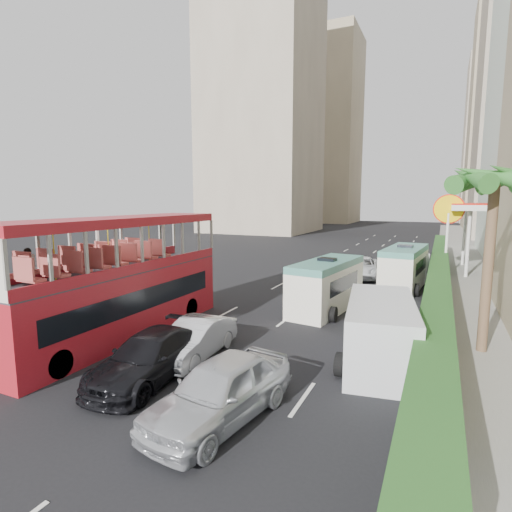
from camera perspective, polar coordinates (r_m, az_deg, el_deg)
The scene contains 19 objects.
ground_plane at distance 15.09m, azimuth -1.28°, elevation -14.45°, with size 200.00×200.00×0.00m, color black.
double_decker_bus at distance 17.75m, azimuth -18.99°, elevation -2.93°, with size 2.50×11.00×5.06m, color #A81822.
car_silver_lane_a at distance 15.40m, azimuth -8.64°, elevation -14.07°, with size 1.48×4.23×1.40m, color silver.
car_silver_lane_b at distance 11.47m, azimuth -5.02°, elevation -22.22°, with size 1.95×4.84×1.65m, color silver.
car_black at distance 14.05m, azimuth -14.82°, elevation -16.51°, with size 2.05×5.04×1.46m, color black.
van_asset at distance 31.19m, azimuth 14.71°, elevation -2.88°, with size 2.45×5.31×1.48m, color silver.
minibus_near at distance 21.33m, azimuth 10.05°, elevation -4.15°, with size 1.97×5.92×2.62m, color silver.
minibus_far at distance 27.80m, azimuth 20.41°, elevation -1.60°, with size 2.04×6.13×2.72m, color silver.
panel_van_near at distance 15.11m, azimuth 17.36°, elevation -10.29°, with size 2.23×5.58×2.23m, color silver.
panel_van_far at distance 32.33m, azimuth 21.06°, elevation -0.89°, with size 2.10×5.25×2.10m, color silver.
sidewalk at distance 38.03m, azimuth 28.91°, elevation -1.55°, with size 6.00×120.00×0.18m, color #99968C.
kerb_wall at distance 26.98m, azimuth 24.57°, elevation -3.57°, with size 0.30×44.00×1.00m, color silver.
hedge at distance 26.84m, azimuth 24.68°, elevation -1.79°, with size 1.10×44.00×0.70m, color #2D6626.
palm_tree at distance 16.75m, azimuth 30.23°, elevation -1.27°, with size 0.36×0.36×6.40m, color brown.
shell_station at distance 35.83m, azimuth 31.00°, elevation 2.06°, with size 6.50×8.00×5.50m, color silver.
tower_far_a at distance 96.49m, azimuth 32.48°, elevation 16.52°, with size 14.00×14.00×44.00m, color tan.
tower_far_b at distance 117.86m, azimuth 31.01°, elevation 13.87°, with size 14.00×14.00×40.00m, color #B1A18B.
tower_left_a at distance 76.65m, azimuth 0.91°, elevation 23.36°, with size 18.00×18.00×52.00m, color #B1A18B.
tower_left_b at distance 107.69m, azimuth 9.90°, elevation 17.15°, with size 16.00×16.00×46.00m, color tan.
Camera 1 is at (6.18, -12.50, 5.78)m, focal length 28.00 mm.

